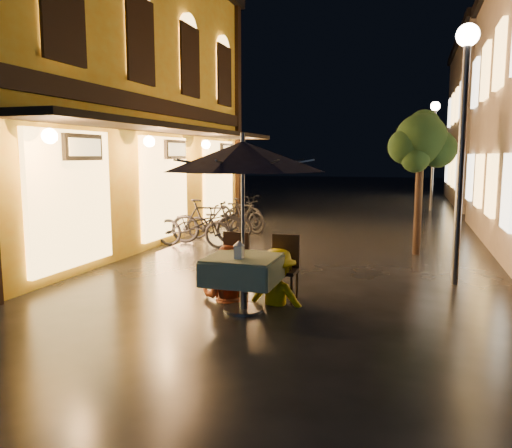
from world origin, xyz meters
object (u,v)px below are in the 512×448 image
(patio_umbrella, at_px, (243,156))
(bicycle_0, at_px, (193,226))
(person_yellow, at_px, (278,250))
(streetlamp_near, at_px, (464,108))
(table_lantern, at_px, (239,249))
(person_orange, at_px, (226,246))
(cafe_table, at_px, (243,270))

(patio_umbrella, xyz_separation_m, bicycle_0, (-2.72, 4.31, -1.65))
(patio_umbrella, relative_size, person_yellow, 1.56)
(streetlamp_near, bearing_deg, table_lantern, -138.28)
(table_lantern, xyz_separation_m, bicycle_0, (-2.72, 4.48, -0.42))
(table_lantern, relative_size, bicycle_0, 0.13)
(patio_umbrella, relative_size, table_lantern, 9.84)
(person_yellow, bearing_deg, streetlamp_near, -135.54)
(table_lantern, height_order, bicycle_0, table_lantern)
(table_lantern, bearing_deg, person_orange, 122.80)
(cafe_table, relative_size, person_yellow, 0.63)
(patio_umbrella, height_order, person_orange, patio_umbrella)
(person_orange, bearing_deg, table_lantern, 117.62)
(cafe_table, relative_size, person_orange, 0.61)
(streetlamp_near, distance_m, table_lantern, 4.42)
(person_orange, bearing_deg, cafe_table, 125.61)
(table_lantern, distance_m, person_yellow, 0.79)
(person_orange, height_order, bicycle_0, person_orange)
(patio_umbrella, xyz_separation_m, table_lantern, (0.00, -0.17, -1.23))
(table_lantern, relative_size, person_yellow, 0.16)
(table_lantern, xyz_separation_m, person_orange, (-0.44, 0.68, -0.11))
(patio_umbrella, distance_m, person_orange, 1.50)
(streetlamp_near, xyz_separation_m, table_lantern, (-2.94, -2.62, -2.00))
(cafe_table, xyz_separation_m, bicycle_0, (-2.72, 4.31, -0.09))
(table_lantern, bearing_deg, streetlamp_near, 41.72)
(streetlamp_near, relative_size, person_orange, 2.62)
(streetlamp_near, bearing_deg, person_yellow, -143.24)
(patio_umbrella, distance_m, table_lantern, 1.24)
(patio_umbrella, xyz_separation_m, person_yellow, (0.36, 0.52, -1.36))
(streetlamp_near, distance_m, patio_umbrella, 3.90)
(person_yellow, xyz_separation_m, bicycle_0, (-3.07, 3.79, -0.29))
(person_orange, distance_m, bicycle_0, 4.44)
(streetlamp_near, xyz_separation_m, person_yellow, (-2.58, -1.93, -2.13))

